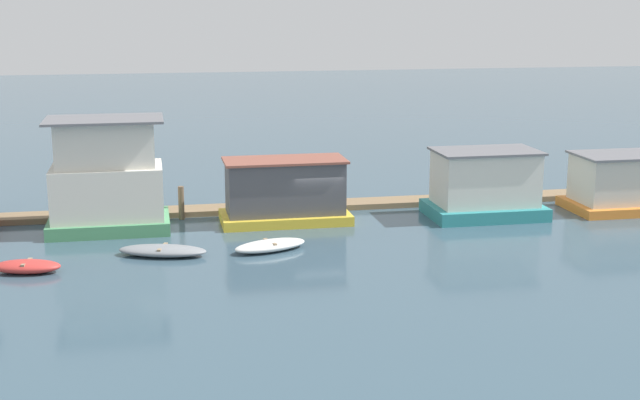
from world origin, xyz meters
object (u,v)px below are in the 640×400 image
houseboat_green (107,180)px  houseboat_yellow (285,192)px  dinghy_white (270,245)px  houseboat_teal (485,186)px  dinghy_red (27,266)px  dinghy_grey (163,251)px  houseboat_orange (627,183)px  mooring_post_centre (181,203)px

houseboat_green → houseboat_yellow: size_ratio=0.89×
houseboat_yellow → dinghy_white: bearing=-105.9°
houseboat_teal → dinghy_white: (-11.97, -4.43, -1.42)m
dinghy_red → dinghy_grey: size_ratio=0.72×
houseboat_orange → dinghy_grey: size_ratio=1.48×
houseboat_green → houseboat_teal: size_ratio=0.99×
houseboat_teal → mooring_post_centre: 15.88m
houseboat_orange → dinghy_red: 31.12m
houseboat_green → dinghy_red: (-3.13, -6.70, -2.25)m
houseboat_green → dinghy_white: (7.32, -5.30, -2.27)m
dinghy_white → mooring_post_centre: 7.78m
houseboat_yellow → mooring_post_centre: houseboat_yellow is taller
houseboat_teal → dinghy_grey: size_ratio=1.40×
houseboat_yellow → houseboat_orange: bearing=-2.4°
dinghy_red → houseboat_orange: bearing=10.8°
houseboat_orange → mooring_post_centre: bearing=174.3°
dinghy_grey → houseboat_green: bearing=115.6°
houseboat_orange → dinghy_white: 20.62m
houseboat_teal → dinghy_red: bearing=-165.4°
mooring_post_centre → houseboat_yellow: bearing=-17.1°
houseboat_yellow → dinghy_grey: houseboat_yellow is taller
houseboat_orange → dinghy_red: bearing=-169.2°
houseboat_yellow → dinghy_red: houseboat_yellow is taller
dinghy_grey → mooring_post_centre: 6.84m
houseboat_teal → dinghy_white: houseboat_teal is taller
houseboat_green → dinghy_grey: bearing=-64.4°
houseboat_green → dinghy_grey: (2.49, -5.21, -2.28)m
houseboat_green → houseboat_orange: houseboat_green is taller
houseboat_teal → houseboat_orange: size_ratio=0.94×
houseboat_teal → mooring_post_centre: bearing=171.4°
houseboat_green → mooring_post_centre: bearing=22.7°
houseboat_teal → houseboat_orange: (8.13, 0.01, -0.19)m
houseboat_green → dinghy_red: houseboat_green is taller
dinghy_white → houseboat_teal: bearing=20.3°
houseboat_teal → dinghy_grey: (-16.80, -4.34, -1.42)m
houseboat_green → houseboat_orange: bearing=-1.8°
houseboat_green → houseboat_yellow: 8.86m
houseboat_yellow → houseboat_teal: bearing=-4.2°
houseboat_green → houseboat_teal: (19.29, -0.87, -0.85)m
houseboat_teal → dinghy_red: (-22.42, -5.83, -1.39)m
houseboat_yellow → mooring_post_centre: 5.49m
houseboat_green → houseboat_teal: houseboat_green is taller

